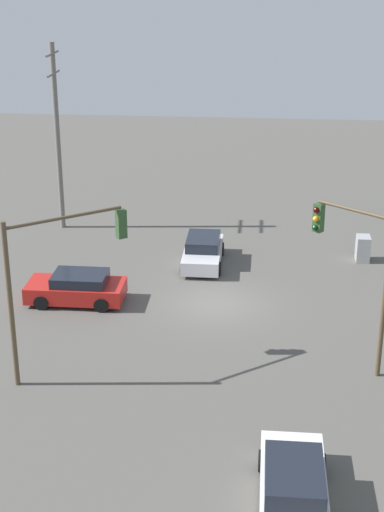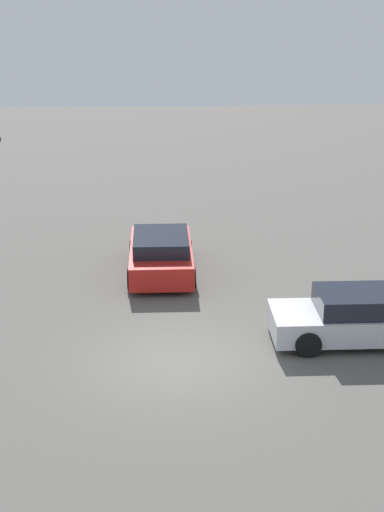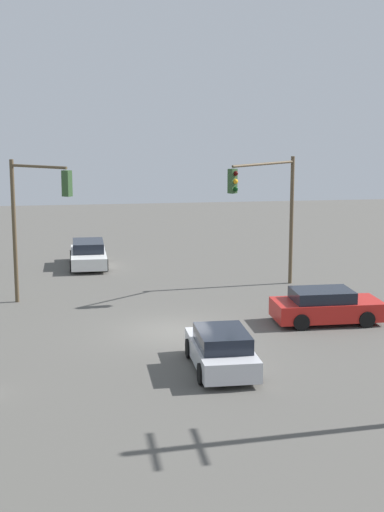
{
  "view_description": "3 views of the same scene",
  "coord_description": "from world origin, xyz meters",
  "views": [
    {
      "loc": [
        30.84,
        1.86,
        14.4
      ],
      "look_at": [
        2.19,
        -0.82,
        3.05
      ],
      "focal_mm": 55.0,
      "sensor_mm": 36.0,
      "label": 1
    },
    {
      "loc": [
        0.48,
        17.21,
        8.89
      ],
      "look_at": [
        -0.33,
        -0.22,
        2.64
      ],
      "focal_mm": 55.0,
      "sensor_mm": 36.0,
      "label": 2
    },
    {
      "loc": [
        -28.34,
        3.61,
        8.35
      ],
      "look_at": [
        1.91,
        -0.93,
        2.52
      ],
      "focal_mm": 55.0,
      "sensor_mm": 36.0,
      "label": 3
    }
  ],
  "objects": [
    {
      "name": "ground_plane",
      "position": [
        0.0,
        0.0,
        0.0
      ],
      "size": [
        80.0,
        80.0,
        0.0
      ],
      "primitive_type": "plane",
      "color": "#54514C"
    },
    {
      "name": "sedan_silver",
      "position": [
        -4.55,
        -0.92,
        0.65
      ],
      "size": [
        4.18,
        1.9,
        1.35
      ],
      "rotation": [
        0.0,
        0.0,
        -1.57
      ],
      "color": "silver",
      "rests_on": "ground_plane"
    },
    {
      "name": "sedan_red",
      "position": [
        0.37,
        -6.01,
        0.65
      ],
      "size": [
        2.05,
        4.2,
        1.34
      ],
      "rotation": [
        0.0,
        0.0,
        3.14
      ],
      "color": "red",
      "rests_on": "ground_plane"
    }
  ]
}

